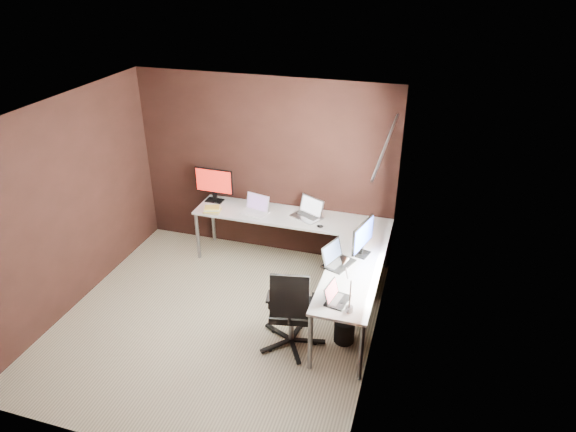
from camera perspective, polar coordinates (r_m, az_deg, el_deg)
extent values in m
cube|color=beige|center=(6.23, -7.94, -11.54)|extent=(3.60, 3.60, 0.00)
cube|color=white|center=(5.05, -9.78, 11.05)|extent=(3.60, 3.60, 0.00)
cube|color=black|center=(7.03, -2.64, 5.38)|extent=(3.60, 0.00, 2.50)
cube|color=black|center=(4.27, -19.08, -12.68)|extent=(3.60, 0.00, 2.50)
cube|color=black|center=(6.46, -23.41, 0.90)|extent=(0.00, 3.60, 2.50)
cube|color=black|center=(5.10, 9.97, -4.28)|extent=(0.00, 3.60, 2.50)
cube|color=white|center=(5.30, 10.54, -0.50)|extent=(0.00, 1.00, 1.30)
cube|color=orange|center=(4.79, 8.76, -6.48)|extent=(0.01, 0.35, 2.00)
cube|color=orange|center=(6.04, 10.91, 0.98)|extent=(0.01, 0.35, 2.00)
cylinder|color=slate|center=(4.98, 10.92, 8.02)|extent=(0.02, 1.90, 0.02)
cube|color=white|center=(6.87, 0.38, -0.09)|extent=(2.65, 0.60, 0.03)
cube|color=white|center=(5.73, 7.08, -6.49)|extent=(0.60, 1.65, 0.03)
cylinder|color=slate|center=(7.26, -10.00, -2.19)|extent=(0.05, 0.05, 0.70)
cylinder|color=slate|center=(7.67, -8.32, -0.35)|extent=(0.05, 0.05, 0.70)
cylinder|color=slate|center=(5.38, 2.48, -13.82)|extent=(0.05, 0.05, 0.70)
cylinder|color=slate|center=(5.31, 8.10, -14.77)|extent=(0.05, 0.05, 0.70)
cylinder|color=slate|center=(7.07, 11.03, -3.18)|extent=(0.05, 0.05, 0.70)
cube|color=white|center=(6.61, 7.50, -5.75)|extent=(0.42, 0.50, 0.60)
cube|color=black|center=(7.34, -8.15, 1.72)|extent=(0.25, 0.16, 0.01)
cube|color=black|center=(7.33, -8.11, 2.22)|extent=(0.06, 0.03, 0.11)
cube|color=black|center=(7.23, -8.23, 3.90)|extent=(0.56, 0.04, 0.36)
cube|color=red|center=(7.22, -8.28, 3.85)|extent=(0.53, 0.02, 0.33)
cube|color=black|center=(6.07, 8.33, -4.23)|extent=(0.17, 0.22, 0.01)
cube|color=black|center=(6.04, 8.19, -3.76)|extent=(0.04, 0.05, 0.09)
cube|color=black|center=(5.94, 8.32, -2.07)|extent=(0.16, 0.51, 0.32)
cube|color=#1E38B3|center=(5.94, 8.45, -2.11)|extent=(0.13, 0.47, 0.29)
cube|color=white|center=(6.95, -3.77, 0.41)|extent=(0.39, 0.31, 0.02)
cube|color=white|center=(6.97, -3.39, 1.56)|extent=(0.35, 0.14, 0.22)
cube|color=#805A9A|center=(6.96, -3.41, 1.54)|extent=(0.31, 0.12, 0.19)
cube|color=silver|center=(6.82, 2.06, -0.09)|extent=(0.46, 0.41, 0.02)
cube|color=silver|center=(6.83, 2.65, 1.14)|extent=(0.37, 0.24, 0.24)
cube|color=white|center=(6.83, 2.61, 1.12)|extent=(0.33, 0.20, 0.20)
cube|color=black|center=(5.86, 5.65, -5.28)|extent=(0.37, 0.43, 0.02)
cube|color=black|center=(5.84, 4.90, -3.98)|extent=(0.19, 0.37, 0.23)
cube|color=#192135|center=(5.84, 4.95, -4.00)|extent=(0.16, 0.32, 0.19)
cube|color=black|center=(5.29, 5.52, -9.33)|extent=(0.24, 0.31, 0.02)
cube|color=black|center=(5.26, 4.81, -8.29)|extent=(0.10, 0.29, 0.18)
cube|color=#AD4C5B|center=(5.26, 4.87, -8.31)|extent=(0.09, 0.25, 0.15)
cube|color=tan|center=(7.04, -8.41, 0.55)|extent=(0.25, 0.21, 0.02)
cube|color=#EFDF48|center=(7.03, -8.42, 0.70)|extent=(0.24, 0.20, 0.02)
cube|color=white|center=(7.02, -8.43, 0.83)|extent=(0.25, 0.22, 0.02)
cube|color=#EFDF48|center=(7.01, -8.44, 0.94)|extent=(0.24, 0.21, 0.01)
ellipsoid|color=black|center=(7.04, -8.59, 0.58)|extent=(0.08, 0.05, 0.03)
ellipsoid|color=black|center=(6.58, 3.59, -1.14)|extent=(0.09, 0.06, 0.04)
cylinder|color=slate|center=(5.16, 6.81, -10.23)|extent=(0.08, 0.08, 0.06)
cylinder|color=slate|center=(5.05, 6.93, -8.59)|extent=(0.02, 0.02, 0.31)
cylinder|color=slate|center=(4.96, 6.56, -6.34)|extent=(0.02, 0.17, 0.23)
cone|color=slate|center=(4.98, 6.20, -5.08)|extent=(0.10, 0.12, 0.13)
cylinder|color=slate|center=(5.75, 0.36, -12.06)|extent=(0.06, 0.06, 0.36)
cube|color=black|center=(5.62, 0.36, -10.41)|extent=(0.51, 0.51, 0.08)
cube|color=black|center=(5.25, 0.15, -8.95)|extent=(0.41, 0.19, 0.48)
cylinder|color=black|center=(5.87, 6.27, -12.57)|extent=(0.25, 0.25, 0.27)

